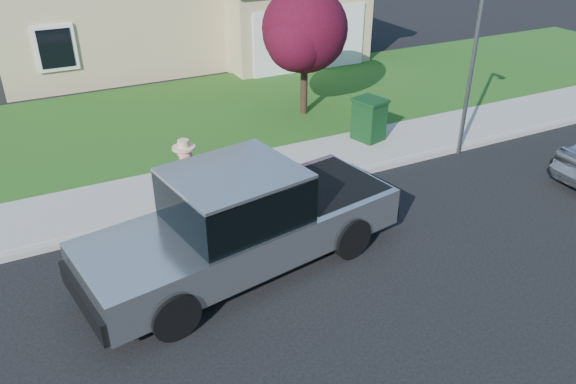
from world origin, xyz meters
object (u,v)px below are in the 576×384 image
(street_lamp, at_px, (475,56))
(ornamental_tree, at_px, (306,33))
(pickup_truck, at_px, (242,222))
(trash_bin, at_px, (369,119))
(woman, at_px, (187,185))

(street_lamp, bearing_deg, ornamental_tree, 115.55)
(street_lamp, bearing_deg, pickup_truck, -166.91)
(pickup_truck, bearing_deg, street_lamp, 6.04)
(pickup_truck, height_order, trash_bin, pickup_truck)
(pickup_truck, relative_size, woman, 3.33)
(pickup_truck, xyz_separation_m, woman, (-0.43, 1.88, -0.03))
(pickup_truck, relative_size, street_lamp, 1.38)
(ornamental_tree, bearing_deg, woman, -139.01)
(woman, distance_m, street_lamp, 7.66)
(pickup_truck, height_order, ornamental_tree, ornamental_tree)
(pickup_truck, xyz_separation_m, trash_bin, (5.22, 3.64, -0.20))
(woman, height_order, ornamental_tree, ornamental_tree)
(trash_bin, bearing_deg, ornamental_tree, 85.75)
(pickup_truck, distance_m, street_lamp, 7.50)
(woman, distance_m, ornamental_tree, 6.99)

